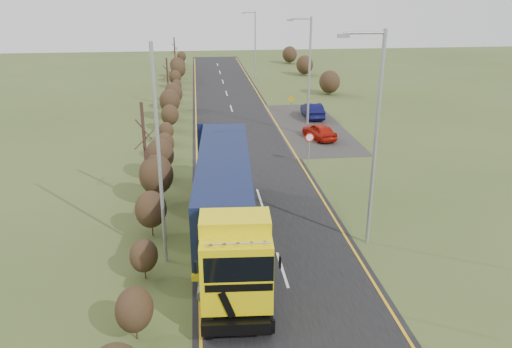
{
  "coord_description": "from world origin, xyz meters",
  "views": [
    {
      "loc": [
        -3.45,
        -23.13,
        11.84
      ],
      "look_at": [
        -0.44,
        2.34,
        2.25
      ],
      "focal_mm": 35.0,
      "sensor_mm": 36.0,
      "label": 1
    }
  ],
  "objects": [
    {
      "name": "warning_board",
      "position": [
        5.8,
        25.19,
        1.09
      ],
      "size": [
        0.69,
        0.11,
        1.8
      ],
      "color": "#939698",
      "rests_on": "ground"
    },
    {
      "name": "road",
      "position": [
        0.0,
        10.0,
        0.01
      ],
      "size": [
        8.0,
        120.0,
        0.02
      ],
      "primitive_type": "cube",
      "color": "black",
      "rests_on": "ground"
    },
    {
      "name": "left_pole",
      "position": [
        -5.2,
        -2.57,
        4.94
      ],
      "size": [
        0.16,
        0.16,
        9.87
      ],
      "primitive_type": "cylinder",
      "color": "#939698",
      "rests_on": "ground"
    },
    {
      "name": "lane_markings",
      "position": [
        0.0,
        9.69,
        0.03
      ],
      "size": [
        7.52,
        116.0,
        0.01
      ],
      "color": "gold",
      "rests_on": "road"
    },
    {
      "name": "car_blue_sedan",
      "position": [
        7.52,
        23.16,
        0.72
      ],
      "size": [
        1.53,
        4.37,
        1.44
      ],
      "primitive_type": "imported",
      "rotation": [
        0.0,
        0.0,
        3.14
      ],
      "color": "black",
      "rests_on": "ground"
    },
    {
      "name": "hedgerow",
      "position": [
        -6.0,
        7.89,
        1.62
      ],
      "size": [
        2.24,
        102.04,
        6.05
      ],
      "color": "black",
      "rests_on": "ground"
    },
    {
      "name": "lorry",
      "position": [
        -2.31,
        -1.23,
        2.42
      ],
      "size": [
        3.34,
        15.43,
        4.26
      ],
      "rotation": [
        0.0,
        0.0,
        -0.06
      ],
      "color": "black",
      "rests_on": "ground"
    },
    {
      "name": "streetlight_near",
      "position": [
        4.46,
        -1.95,
        5.67
      ],
      "size": [
        2.16,
        0.2,
        10.22
      ],
      "color": "#939698",
      "rests_on": "ground"
    },
    {
      "name": "car_red_hatchback",
      "position": [
        6.49,
        16.05,
        0.66
      ],
      "size": [
        2.51,
        4.17,
        1.33
      ],
      "primitive_type": "imported",
      "rotation": [
        0.0,
        0.0,
        3.4
      ],
      "color": "#A81308",
      "rests_on": "ground"
    },
    {
      "name": "streetlight_mid",
      "position": [
        5.67,
        17.56,
        5.37
      ],
      "size": [
        2.06,
        0.19,
        9.71
      ],
      "color": "#939698",
      "rests_on": "ground"
    },
    {
      "name": "speed_sign",
      "position": [
        4.2,
        9.7,
        1.66
      ],
      "size": [
        0.65,
        0.1,
        2.37
      ],
      "color": "#939698",
      "rests_on": "ground"
    },
    {
      "name": "layby",
      "position": [
        6.5,
        20.0,
        0.01
      ],
      "size": [
        6.0,
        18.0,
        0.02
      ],
      "primitive_type": "cube",
      "color": "#2C2A27",
      "rests_on": "ground"
    },
    {
      "name": "streetlight_far",
      "position": [
        4.49,
        45.88,
        4.92
      ],
      "size": [
        1.9,
        0.18,
        8.94
      ],
      "color": "#939698",
      "rests_on": "ground"
    },
    {
      "name": "ground",
      "position": [
        0.0,
        0.0,
        0.0
      ],
      "size": [
        160.0,
        160.0,
        0.0
      ],
      "primitive_type": "plane",
      "color": "#3C4B20",
      "rests_on": "ground"
    }
  ]
}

